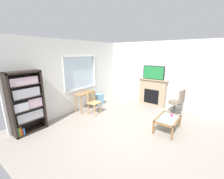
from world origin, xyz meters
TOP-DOWN VIEW (x-y plane):
  - ground at (0.00, 0.00)m, footprint 5.99×6.04m
  - wall_back_with_window at (-0.03, 2.52)m, footprint 4.99×0.15m
  - wall_right at (2.55, 0.00)m, footprint 0.12×5.24m
  - bookshelf at (-1.99, 2.28)m, footprint 0.90×0.38m
  - desk_under_window at (0.20, 2.17)m, footprint 0.86×0.38m
  - wooden_chair at (0.12, 1.66)m, footprint 0.44×0.42m
  - plastic_drawer_unit at (0.97, 2.22)m, footprint 0.35×0.40m
  - fireplace at (2.40, 0.23)m, footprint 0.26×1.29m
  - tv at (2.38, 0.23)m, footprint 0.06×0.92m
  - office_chair at (1.93, -0.95)m, footprint 0.58×0.59m
  - coffee_table at (0.56, -1.02)m, footprint 0.93×0.58m
  - sippy_cup at (0.75, -1.07)m, footprint 0.07×0.07m

SIDE VIEW (x-z plane):
  - ground at x=0.00m, z-range -0.02..0.00m
  - plastic_drawer_unit at x=0.97m, z-range 0.00..0.48m
  - coffee_table at x=0.56m, z-range 0.14..0.55m
  - sippy_cup at x=0.75m, z-range 0.41..0.50m
  - wooden_chair at x=0.12m, z-range 0.01..0.91m
  - office_chair at x=1.93m, z-range 0.05..1.05m
  - desk_under_window at x=0.20m, z-range 0.22..0.96m
  - fireplace at x=2.40m, z-range 0.00..1.18m
  - bookshelf at x=-1.99m, z-range 0.05..1.87m
  - wall_back_with_window at x=-0.03m, z-range -0.02..2.76m
  - wall_right at x=2.55m, z-range 0.00..2.78m
  - tv at x=2.38m, z-range 1.18..1.76m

